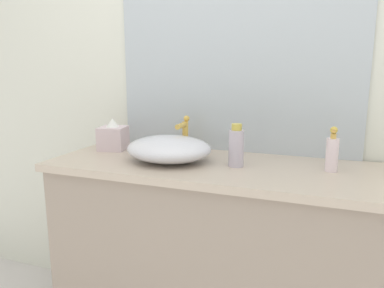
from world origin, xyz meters
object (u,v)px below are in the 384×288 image
sink_basin (169,149)px  soap_dispenser (332,153)px  lotion_bottle (236,147)px  tissue_box (113,137)px

sink_basin → soap_dispenser: (0.64, 0.07, 0.02)m
sink_basin → lotion_bottle: lotion_bottle is taller
sink_basin → tissue_box: bearing=162.1°
sink_basin → lotion_bottle: size_ratio=2.11×
lotion_bottle → tissue_box: 0.63m
soap_dispenser → tissue_box: (-0.98, 0.04, -0.01)m
tissue_box → sink_basin: bearing=-17.9°
sink_basin → soap_dispenser: soap_dispenser is taller
soap_dispenser → lotion_bottle: size_ratio=1.01×
tissue_box → soap_dispenser: bearing=-2.2°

